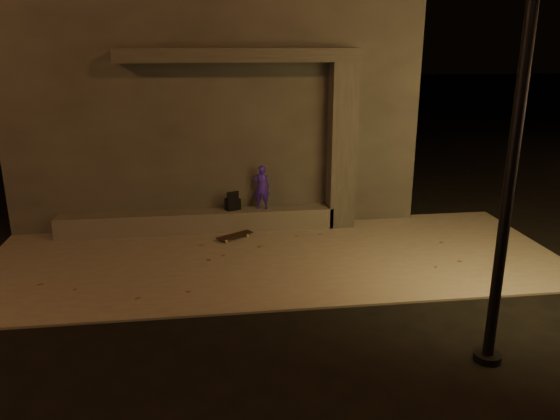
{
  "coord_description": "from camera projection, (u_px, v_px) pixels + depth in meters",
  "views": [
    {
      "loc": [
        -1.25,
        -7.8,
        4.05
      ],
      "look_at": [
        0.1,
        2.0,
        0.98
      ],
      "focal_mm": 35.0,
      "sensor_mm": 36.0,
      "label": 1
    }
  ],
  "objects": [
    {
      "name": "ledge",
      "position": [
        198.0,
        221.0,
        12.01
      ],
      "size": [
        6.0,
        0.55,
        0.45
      ],
      "primitive_type": "cube",
      "color": "#595651",
      "rests_on": "sidewalk"
    },
    {
      "name": "backpack",
      "position": [
        233.0,
        203.0,
        12.0
      ],
      "size": [
        0.36,
        0.3,
        0.43
      ],
      "rotation": [
        0.0,
        0.0,
        0.38
      ],
      "color": "black",
      "rests_on": "ledge"
    },
    {
      "name": "canopy",
      "position": [
        239.0,
        55.0,
        11.15
      ],
      "size": [
        5.0,
        0.7,
        0.28
      ],
      "primitive_type": "cube",
      "color": "#363331",
      "rests_on": "column"
    },
    {
      "name": "street_lamp_0",
      "position": [
        528.0,
        44.0,
        6.05
      ],
      "size": [
        0.36,
        0.36,
        7.07
      ],
      "color": "black",
      "rests_on": "ground"
    },
    {
      "name": "skateboard",
      "position": [
        235.0,
        236.0,
        11.54
      ],
      "size": [
        0.81,
        0.61,
        0.09
      ],
      "rotation": [
        0.0,
        0.0,
        0.55
      ],
      "color": "black",
      "rests_on": "sidewalk"
    },
    {
      "name": "column",
      "position": [
        342.0,
        146.0,
        11.96
      ],
      "size": [
        0.55,
        0.55,
        3.6
      ],
      "primitive_type": "cube",
      "color": "#363331",
      "rests_on": "sidewalk"
    },
    {
      "name": "skateboarder",
      "position": [
        262.0,
        187.0,
        11.99
      ],
      "size": [
        0.39,
        0.3,
        0.98
      ],
      "primitive_type": "imported",
      "rotation": [
        0.0,
        0.0,
        2.96
      ],
      "color": "#321AAC",
      "rests_on": "ledge"
    },
    {
      "name": "building",
      "position": [
        214.0,
        100.0,
        13.98
      ],
      "size": [
        9.0,
        5.1,
        5.22
      ],
      "color": "#363331",
      "rests_on": "ground"
    },
    {
      "name": "ground",
      "position": [
        291.0,
        305.0,
        8.74
      ],
      "size": [
        120.0,
        120.0,
        0.0
      ],
      "primitive_type": "plane",
      "color": "black",
      "rests_on": "ground"
    },
    {
      "name": "sidewalk",
      "position": [
        275.0,
        257.0,
        10.62
      ],
      "size": [
        11.0,
        4.4,
        0.04
      ],
      "primitive_type": "cube",
      "color": "slate",
      "rests_on": "ground"
    }
  ]
}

